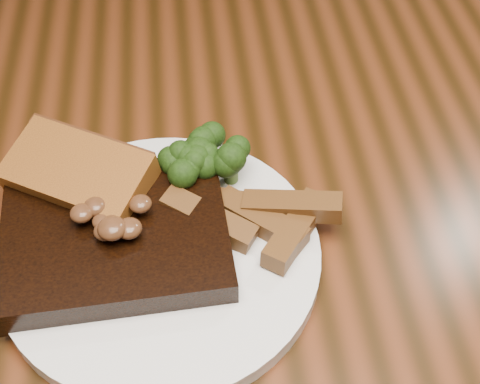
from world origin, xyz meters
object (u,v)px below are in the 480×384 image
Objects in this scene: chair_far at (147,12)px; plate at (161,257)px; steak at (116,239)px; dining_table at (247,257)px; garlic_bread at (83,189)px; potato_wedges at (247,226)px.

plate is at bearing 81.65° from chair_far.
chair_far is at bearing 86.70° from steak.
plate is at bearing -141.67° from dining_table.
chair_far reaches higher than dining_table.
garlic_bread reaches higher than plate.
garlic_bread reaches higher than dining_table.
dining_table is at bearing 88.58° from chair_far.
chair_far is (-0.11, 0.67, -0.14)m from dining_table.
potato_wedges is (0.14, -0.05, -0.00)m from garlic_bread.
plate is 0.09m from garlic_bread.
chair_far reaches higher than steak.
plate is 1.46× the size of steak.
dining_table is 0.19m from garlic_bread.
plate is 0.04m from steak.
dining_table is 1.72× the size of chair_far.
chair_far is at bearing 92.18° from plate.
potato_wedges is at bearing 8.12° from garlic_bread.
steak is at bearing -32.75° from garlic_bread.
chair_far is at bearing 116.87° from garlic_bread.
steak is 1.68× the size of potato_wedges.
garlic_bread is at bearing 134.80° from plate.
potato_wedges is (0.07, 0.01, 0.02)m from plate.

